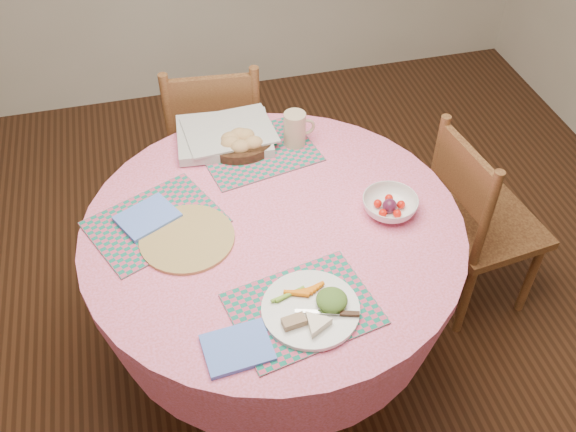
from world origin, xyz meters
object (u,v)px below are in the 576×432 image
Objects in this scene: chair_right at (478,220)px; chair_back at (215,142)px; dining_table at (274,265)px; bread_bowl at (241,143)px; latte_mug at (295,129)px; dinner_plate at (313,308)px; fruit_bowl at (390,205)px; wicker_trivet at (187,238)px.

chair_back is (-0.91, 0.71, 0.02)m from chair_right.
chair_back is at bearing 94.64° from dining_table.
bread_bowl is 0.20m from latte_mug.
dinner_plate is 1.21× the size of fruit_bowl.
dining_table is 5.38× the size of fruit_bowl.
chair_right is at bearing 147.82° from chair_back.
dinner_plate is 2.16× the size of latte_mug.
fruit_bowl is (0.21, -0.42, -0.04)m from latte_mug.
dining_table is 0.86m from chair_right.
wicker_trivet is 1.30× the size of bread_bowl.
latte_mug is (-0.67, 0.27, 0.37)m from chair_right.
bread_bowl is at bearing 133.29° from fruit_bowl.
fruit_bowl is at bearing 43.47° from dinner_plate.
chair_right is at bearing -17.89° from bread_bowl.
fruit_bowl is (0.38, -0.03, 0.22)m from dining_table.
chair_back is (-0.07, 0.83, -0.08)m from dining_table.
fruit_bowl is at bearing 123.39° from chair_back.
chair_back reaches higher than dining_table.
latte_mug is (0.45, 0.39, 0.06)m from wicker_trivet.
dining_table is 9.59× the size of latte_mug.
chair_back is 3.04× the size of wicker_trivet.
wicker_trivet is 0.66m from fruit_bowl.
dining_table is at bearing 100.49° from chair_back.
chair_right is 6.71× the size of latte_mug.
latte_mug is 0.56× the size of fruit_bowl.
chair_back reaches higher than latte_mug.
chair_back is 1.24m from dinner_plate.
dinner_plate is at bearing 113.85° from chair_right.
wicker_trivet is (-0.28, 0.00, 0.20)m from dining_table.
chair_back is at bearing 94.64° from dinner_plate.
dining_table is 5.39× the size of bread_bowl.
latte_mug reaches higher than fruit_bowl.
chair_right reaches higher than dinner_plate.
latte_mug is (0.20, -0.01, 0.03)m from bread_bowl.
chair_back is at bearing 95.83° from bread_bowl.
dinner_plate is 1.21× the size of bread_bowl.
dining_table is at bearing 94.62° from dinner_plate.
dinner_plate is (0.03, -0.37, 0.22)m from dining_table.
chair_back reaches higher than dinner_plate.
wicker_trivet is at bearing 176.80° from fruit_bowl.
chair_back is at bearing 118.93° from latte_mug.
latte_mug reaches higher than wicker_trivet.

